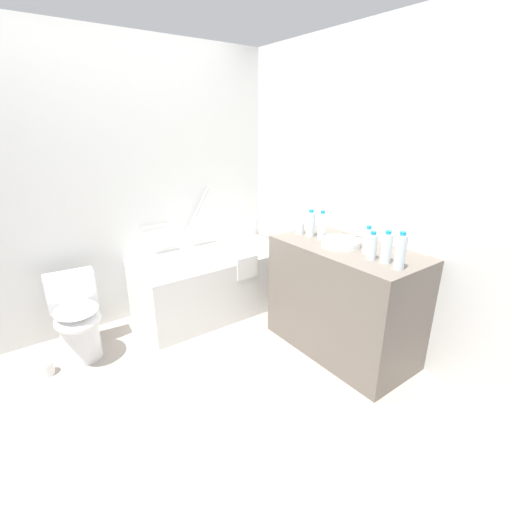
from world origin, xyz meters
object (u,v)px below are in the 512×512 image
sink_faucet (356,238)px  water_bottle_5 (372,247)px  toilet (77,319)px  sink_basin (341,243)px  water_bottle_3 (311,224)px  water_bottle_4 (322,226)px  water_bottle_0 (368,241)px  drinking_glass_0 (300,228)px  bathtub (214,281)px  water_bottle_1 (387,248)px  water_bottle_2 (400,252)px  toilet_paper_roll (45,368)px

sink_faucet → water_bottle_5: size_ratio=0.79×
toilet → sink_basin: bearing=62.8°
water_bottle_3 → water_bottle_4: bearing=-89.2°
sink_basin → water_bottle_0: size_ratio=1.44×
water_bottle_5 → water_bottle_4: bearing=84.0°
sink_basin → drinking_glass_0: size_ratio=3.14×
water_bottle_4 → drinking_glass_0: size_ratio=2.52×
toilet → water_bottle_5: water_bottle_5 is taller
water_bottle_0 → water_bottle_5: water_bottle_0 is taller
sink_faucet → water_bottle_0: (-0.16, -0.22, 0.06)m
sink_basin → water_bottle_0: water_bottle_0 is taller
water_bottle_3 → water_bottle_4: water_bottle_4 is taller
bathtub → water_bottle_5: size_ratio=7.50×
water_bottle_1 → water_bottle_2: size_ratio=0.90×
water_bottle_3 → toilet_paper_roll: water_bottle_3 is taller
bathtub → water_bottle_4: size_ratio=6.30×
sink_basin → drinking_glass_0: drinking_glass_0 is taller
sink_basin → water_bottle_5: size_ratio=1.48×
water_bottle_4 → water_bottle_0: bearing=-87.4°
toilet → water_bottle_4: (1.67, -0.87, 0.65)m
sink_faucet → toilet_paper_roll: bearing=155.3°
bathtub → sink_faucet: bearing=-60.7°
water_bottle_1 → sink_basin: bearing=85.5°
water_bottle_0 → water_bottle_2: (-0.07, -0.30, 0.02)m
sink_faucet → drinking_glass_0: size_ratio=1.67×
water_bottle_5 → drinking_glass_0: water_bottle_5 is taller
toilet → sink_faucet: size_ratio=4.29×
water_bottle_0 → toilet_paper_roll: size_ratio=1.80×
water_bottle_2 → water_bottle_3: size_ratio=1.11×
toilet → water_bottle_1: 2.30m
sink_faucet → water_bottle_1: (-0.20, -0.40, 0.07)m
toilet_paper_roll → water_bottle_4: bearing=-21.9°
toilet → water_bottle_4: water_bottle_4 is taller
sink_basin → drinking_glass_0: (-0.02, 0.42, 0.02)m
toilet → water_bottle_2: water_bottle_2 is taller
water_bottle_1 → water_bottle_3: bearing=87.7°
water_bottle_1 → drinking_glass_0: (0.01, 0.82, -0.05)m
sink_faucet → bathtub: bearing=119.3°
sink_faucet → water_bottle_1: 0.46m
sink_basin → water_bottle_5: 0.32m
water_bottle_0 → toilet: bearing=142.7°
bathtub → water_bottle_3: bathtub is taller
bathtub → water_bottle_5: bearing=-74.4°
sink_faucet → toilet_paper_roll: sink_faucet is taller
water_bottle_1 → water_bottle_5: 0.10m
sink_faucet → water_bottle_3: (-0.18, 0.32, 0.07)m
sink_faucet → toilet: bearing=149.9°
water_bottle_3 → sink_faucet: bearing=-60.9°
sink_basin → bathtub: bearing=112.1°
toilet → water_bottle_5: 2.22m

